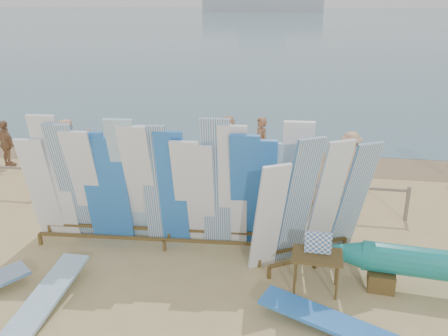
% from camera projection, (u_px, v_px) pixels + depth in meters
% --- Properties ---
extents(ground, '(160.00, 160.00, 0.00)m').
position_uv_depth(ground, '(141.00, 262.00, 10.16)').
color(ground, tan).
rests_on(ground, ground).
extents(ocean, '(320.00, 240.00, 0.02)m').
position_uv_depth(ocean, '(291.00, 17.00, 128.98)').
color(ocean, '#426777').
rests_on(ocean, ground).
extents(wet_sand_strip, '(40.00, 2.60, 0.01)m').
position_uv_depth(wet_sand_strip, '(206.00, 156.00, 16.84)').
color(wet_sand_strip, olive).
rests_on(wet_sand_strip, ground).
extents(fence, '(12.08, 0.08, 0.90)m').
position_uv_depth(fence, '(175.00, 183.00, 12.73)').
color(fence, '#7F6D60').
rests_on(fence, ground).
extents(main_surfboard_rack, '(6.28, 1.22, 3.09)m').
position_uv_depth(main_surfboard_rack, '(165.00, 189.00, 10.35)').
color(main_surfboard_rack, brown).
rests_on(main_surfboard_rack, ground).
extents(side_surfboard_rack, '(2.59, 1.93, 2.91)m').
position_uv_depth(side_surfboard_rack, '(313.00, 206.00, 9.68)').
color(side_surfboard_rack, brown).
rests_on(side_surfboard_rack, ground).
extents(vendor_table, '(0.97, 0.70, 1.25)m').
position_uv_depth(vendor_table, '(316.00, 271.00, 9.04)').
color(vendor_table, brown).
rests_on(vendor_table, ground).
extents(flat_board_a, '(0.61, 2.70, 0.35)m').
position_uv_depth(flat_board_a, '(44.00, 308.00, 8.65)').
color(flat_board_a, '#88BAD9').
rests_on(flat_board_a, ground).
extents(flat_board_d, '(2.72, 1.45, 0.32)m').
position_uv_depth(flat_board_d, '(336.00, 331.00, 8.05)').
color(flat_board_d, blue).
rests_on(flat_board_d, ground).
extents(beach_chair_left, '(0.77, 0.78, 0.88)m').
position_uv_depth(beach_chair_left, '(209.00, 181.00, 13.87)').
color(beach_chair_left, red).
rests_on(beach_chair_left, ground).
extents(beach_chair_right, '(0.57, 0.59, 0.87)m').
position_uv_depth(beach_chair_right, '(262.00, 190.00, 13.26)').
color(beach_chair_right, red).
rests_on(beach_chair_right, ground).
extents(stroller, '(0.81, 0.98, 1.15)m').
position_uv_depth(stroller, '(288.00, 182.00, 13.23)').
color(stroller, red).
rests_on(stroller, ground).
extents(beachgoer_5, '(1.38, 1.61, 1.74)m').
position_uv_depth(beachgoer_5, '(228.00, 141.00, 15.57)').
color(beachgoer_5, beige).
rests_on(beachgoer_5, ground).
extents(beachgoer_4, '(1.04, 0.68, 1.63)m').
position_uv_depth(beachgoer_4, '(142.00, 152.00, 14.71)').
color(beachgoer_4, '#8C6042').
rests_on(beachgoer_4, ground).
extents(beachgoer_6, '(0.52, 0.85, 1.62)m').
position_uv_depth(beachgoer_6, '(316.00, 174.00, 12.86)').
color(beachgoer_6, tan).
rests_on(beachgoer_6, ground).
extents(beachgoer_0, '(0.77, 0.95, 1.75)m').
position_uv_depth(beachgoer_0, '(68.00, 146.00, 15.05)').
color(beachgoer_0, tan).
rests_on(beachgoer_0, ground).
extents(beachgoer_9, '(1.19, 0.89, 1.70)m').
position_uv_depth(beachgoer_9, '(350.00, 160.00, 13.87)').
color(beachgoer_9, tan).
rests_on(beachgoer_9, ground).
extents(beachgoer_7, '(0.64, 0.74, 1.78)m').
position_uv_depth(beachgoer_7, '(260.00, 144.00, 15.17)').
color(beachgoer_7, '#8C6042').
rests_on(beachgoer_7, ground).
extents(beachgoer_2, '(0.66, 0.97, 1.82)m').
position_uv_depth(beachgoer_2, '(89.00, 161.00, 13.59)').
color(beachgoer_2, beige).
rests_on(beachgoer_2, ground).
extents(beachgoer_extra_1, '(0.99, 0.79, 1.56)m').
position_uv_depth(beachgoer_extra_1, '(6.00, 144.00, 15.62)').
color(beachgoer_extra_1, '#8C6042').
rests_on(beachgoer_extra_1, ground).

